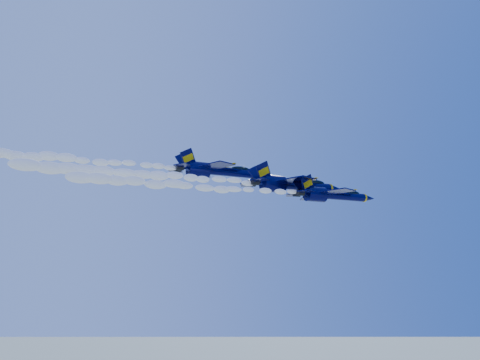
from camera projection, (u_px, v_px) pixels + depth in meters
name	position (u px, v px, depth m)	size (l,w,h in m)	color
jet_lead	(331.00, 195.00, 81.89)	(16.75, 13.74, 6.22)	#010233
smoke_trail_jet_lead	(192.00, 186.00, 71.44)	(36.88, 1.73, 1.56)	white
jet_second	(292.00, 185.00, 84.19)	(19.33, 15.86, 7.18)	#010233
smoke_trail_jet_second	(145.00, 174.00, 73.28)	(36.88, 2.00, 1.80)	white
jet_third	(217.00, 171.00, 90.51)	(19.33, 15.85, 7.18)	#010233
smoke_trail_jet_third	(71.00, 159.00, 79.61)	(36.88, 2.00, 1.80)	white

